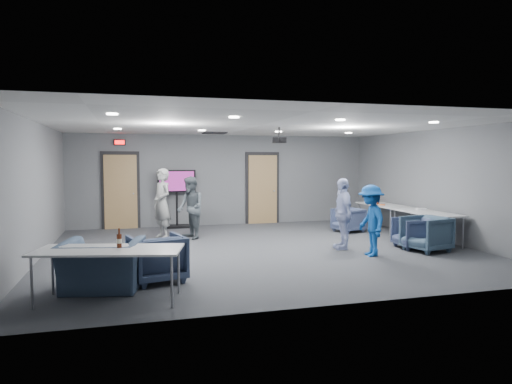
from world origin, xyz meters
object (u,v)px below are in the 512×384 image
object	(u,v)px
table_right_a	(384,206)
chair_front_b	(102,266)
bottle_right	(378,201)
chair_right_c	(426,234)
person_b	(191,208)
chair_right_b	(413,233)
bottle_front	(119,241)
tv_stand	(177,195)
projector	(279,140)
table_right_b	(427,214)
chair_right_a	(348,220)
person_a	(162,204)
chair_front_a	(157,258)
table_front_left	(109,252)
person_d	(371,220)
person_c	(343,214)

from	to	relation	value
table_right_a	chair_front_b	bearing A→B (deg)	119.15
table_right_a	bottle_right	bearing A→B (deg)	66.61
chair_right_c	person_b	bearing A→B (deg)	-133.91
chair_right_b	bottle_front	world-z (taller)	bottle_front
tv_stand	projector	world-z (taller)	projector
table_right_b	projector	distance (m)	3.93
chair_right_a	table_right_b	bearing A→B (deg)	12.23
person_a	person_b	bearing A→B (deg)	44.89
projector	table_right_a	bearing A→B (deg)	33.85
chair_right_c	person_a	bearing A→B (deg)	-132.65
chair_front_a	table_front_left	world-z (taller)	chair_front_a
chair_right_b	table_right_b	world-z (taller)	table_right_b
chair_right_a	tv_stand	distance (m)	4.91
chair_front_b	projector	size ratio (longest dim) A/B	3.15
chair_right_a	chair_right_b	xyz separation A→B (m)	(0.32, -2.48, 0.02)
chair_right_c	tv_stand	world-z (taller)	tv_stand
chair_right_a	chair_front_a	distance (m)	6.53
bottle_front	person_d	bearing A→B (deg)	18.82
chair_right_b	bottle_front	xyz separation A→B (m)	(-6.19, -2.12, 0.49)
person_d	chair_right_c	bearing A→B (deg)	100.90
chair_front_a	bottle_front	distance (m)	1.08
chair_right_b	projector	distance (m)	3.62
person_a	projector	distance (m)	3.38
person_c	chair_front_b	world-z (taller)	person_c
chair_front_a	tv_stand	world-z (taller)	tv_stand
chair_right_a	chair_front_a	size ratio (longest dim) A/B	0.86
chair_front_a	bottle_front	bearing A→B (deg)	41.90
chair_right_a	projector	xyz separation A→B (m)	(-2.43, -1.35, 2.08)
chair_right_a	chair_right_c	bearing A→B (deg)	-7.86
person_a	table_right_a	bearing A→B (deg)	62.25
chair_right_b	chair_right_c	bearing A→B (deg)	15.43
person_a	table_front_left	bearing A→B (deg)	-36.07
chair_right_b	bottle_front	distance (m)	6.56
person_d	bottle_front	xyz separation A→B (m)	(-4.87, -1.66, 0.10)
person_b	chair_right_c	bearing A→B (deg)	41.89
chair_right_c	projector	bearing A→B (deg)	-129.87
table_right_a	bottle_right	world-z (taller)	bottle_right
chair_right_b	table_front_left	distance (m)	6.70
person_b	chair_front_a	world-z (taller)	person_b
projector	table_right_b	bearing A→B (deg)	3.52
person_a	bottle_front	size ratio (longest dim) A/B	6.42
person_c	table_right_b	distance (m)	2.27
person_c	chair_front_a	world-z (taller)	person_c
chair_right_c	table_front_left	distance (m)	6.66
person_b	chair_right_c	xyz separation A→B (m)	(4.66, -2.91, -0.40)
chair_front_a	person_b	bearing A→B (deg)	-119.05
person_a	person_d	world-z (taller)	person_a
chair_right_c	table_front_left	xyz separation A→B (m)	(-6.40, -1.82, 0.31)
person_a	person_b	xyz separation A→B (m)	(0.67, -0.26, -0.10)
chair_right_c	person_c	bearing A→B (deg)	-125.72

